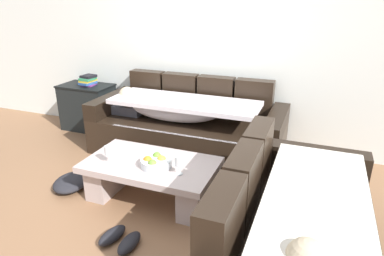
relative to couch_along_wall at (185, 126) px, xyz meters
name	(u,v)px	position (x,y,z in m)	size (l,w,h in m)	color
ground_plane	(116,232)	(0.05, -1.62, -0.33)	(14.00, 14.00, 0.00)	#8A6142
back_wall	(205,34)	(0.05, 0.53, 1.02)	(9.00, 0.10, 2.70)	white
couch_along_wall	(185,126)	(0.00, 0.00, 0.00)	(2.25, 0.92, 0.88)	black
couch_near_window	(295,239)	(1.42, -1.62, 0.00)	(0.92, 1.85, 0.88)	black
coffee_table	(151,176)	(0.10, -1.07, -0.09)	(1.20, 0.68, 0.38)	#BDABA7
fruit_bowl	(156,162)	(0.18, -1.13, 0.09)	(0.28, 0.28, 0.10)	silver
wine_glass_near_left	(108,151)	(-0.24, -1.22, 0.16)	(0.07, 0.07, 0.17)	silver
wine_glass_near_right	(179,162)	(0.43, -1.18, 0.16)	(0.07, 0.07, 0.17)	silver
side_cabinet	(88,107)	(-1.58, 0.23, -0.01)	(0.72, 0.44, 0.64)	black
book_stack_on_cabinet	(88,80)	(-1.52, 0.22, 0.38)	(0.19, 0.24, 0.14)	#72337F
pair_of_shoes	(121,239)	(0.17, -1.73, -0.29)	(0.32, 0.31, 0.09)	black
crumpled_garment	(71,182)	(-0.74, -1.20, -0.27)	(0.40, 0.32, 0.12)	#232328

